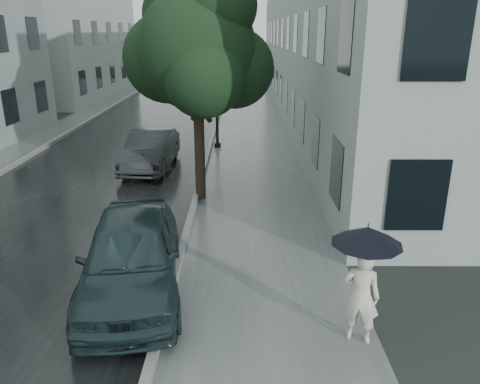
{
  "coord_description": "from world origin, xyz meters",
  "views": [
    {
      "loc": [
        -0.23,
        -7.38,
        4.74
      ],
      "look_at": [
        -0.27,
        2.54,
        1.3
      ],
      "focal_mm": 35.0,
      "sensor_mm": 36.0,
      "label": 1
    }
  ],
  "objects_px": {
    "car_near": "(131,255)",
    "lamp_post": "(213,84)",
    "street_tree": "(197,48)",
    "car_far": "(151,150)",
    "pedestrian": "(361,296)"
  },
  "relations": [
    {
      "from": "street_tree",
      "to": "car_near",
      "type": "bearing_deg",
      "value": -99.03
    },
    {
      "from": "lamp_post",
      "to": "car_near",
      "type": "height_order",
      "value": "lamp_post"
    },
    {
      "from": "car_near",
      "to": "lamp_post",
      "type": "bearing_deg",
      "value": 77.63
    },
    {
      "from": "street_tree",
      "to": "lamp_post",
      "type": "xyz_separation_m",
      "value": [
        0.02,
        6.24,
        -1.61
      ]
    },
    {
      "from": "lamp_post",
      "to": "car_far",
      "type": "xyz_separation_m",
      "value": [
        -2.08,
        -3.17,
        -1.99
      ]
    },
    {
      "from": "car_far",
      "to": "car_near",
      "type": "bearing_deg",
      "value": -79.26
    },
    {
      "from": "pedestrian",
      "to": "car_far",
      "type": "distance_m",
      "value": 11.2
    },
    {
      "from": "lamp_post",
      "to": "car_far",
      "type": "height_order",
      "value": "lamp_post"
    },
    {
      "from": "car_near",
      "to": "car_far",
      "type": "relative_size",
      "value": 1.09
    },
    {
      "from": "pedestrian",
      "to": "car_far",
      "type": "height_order",
      "value": "pedestrian"
    },
    {
      "from": "street_tree",
      "to": "car_near",
      "type": "relative_size",
      "value": 1.43
    },
    {
      "from": "pedestrian",
      "to": "lamp_post",
      "type": "relative_size",
      "value": 0.34
    },
    {
      "from": "pedestrian",
      "to": "car_near",
      "type": "bearing_deg",
      "value": -0.95
    },
    {
      "from": "lamp_post",
      "to": "car_near",
      "type": "distance_m",
      "value": 11.8
    },
    {
      "from": "pedestrian",
      "to": "lamp_post",
      "type": "bearing_deg",
      "value": -56.96
    }
  ]
}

